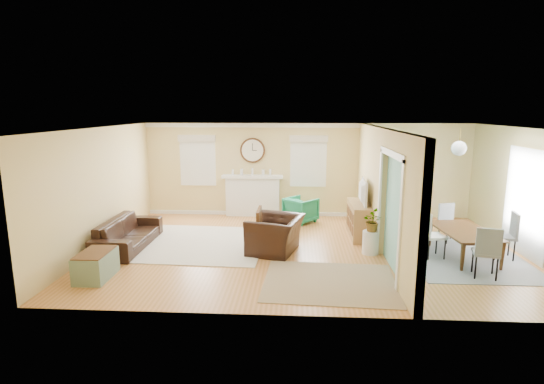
# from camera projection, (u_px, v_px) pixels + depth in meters

# --- Properties ---
(floor) EXTENTS (9.00, 9.00, 0.00)m
(floor) POSITION_uv_depth(u_px,v_px,m) (308.00, 250.00, 9.15)
(floor) COLOR #AC6C2F
(floor) RESTS_ON ground
(wall_back) EXTENTS (9.00, 0.02, 2.60)m
(wall_back) POSITION_uv_depth(u_px,v_px,m) (306.00, 170.00, 11.83)
(wall_back) COLOR #DBC36F
(wall_back) RESTS_ON ground
(wall_front) EXTENTS (9.00, 0.02, 2.60)m
(wall_front) POSITION_uv_depth(u_px,v_px,m) (315.00, 231.00, 5.96)
(wall_front) COLOR #DBC36F
(wall_front) RESTS_ON ground
(wall_left) EXTENTS (0.02, 6.00, 2.60)m
(wall_left) POSITION_uv_depth(u_px,v_px,m) (101.00, 188.00, 9.16)
(wall_left) COLOR #DBC36F
(wall_left) RESTS_ON ground
(wall_right) EXTENTS (0.02, 6.00, 2.60)m
(wall_right) POSITION_uv_depth(u_px,v_px,m) (530.00, 193.00, 8.63)
(wall_right) COLOR #DBC36F
(wall_right) RESTS_ON ground
(ceiling) EXTENTS (9.00, 6.00, 0.02)m
(ceiling) POSITION_uv_depth(u_px,v_px,m) (310.00, 128.00, 8.64)
(ceiling) COLOR white
(ceiling) RESTS_ON wall_back
(partition) EXTENTS (0.17, 6.00, 2.60)m
(partition) POSITION_uv_depth(u_px,v_px,m) (380.00, 186.00, 9.07)
(partition) COLOR #DBC36F
(partition) RESTS_ON ground
(fireplace) EXTENTS (1.70, 0.30, 1.17)m
(fireplace) POSITION_uv_depth(u_px,v_px,m) (253.00, 195.00, 11.94)
(fireplace) COLOR white
(fireplace) RESTS_ON ground
(wall_clock) EXTENTS (0.70, 0.07, 0.70)m
(wall_clock) POSITION_uv_depth(u_px,v_px,m) (253.00, 150.00, 11.78)
(wall_clock) COLOR #4E2E13
(wall_clock) RESTS_ON wall_back
(window_left) EXTENTS (1.05, 0.13, 1.42)m
(window_left) POSITION_uv_depth(u_px,v_px,m) (198.00, 157.00, 11.90)
(window_left) COLOR white
(window_left) RESTS_ON wall_back
(window_right) EXTENTS (1.05, 0.13, 1.42)m
(window_right) POSITION_uv_depth(u_px,v_px,m) (308.00, 158.00, 11.72)
(window_right) COLOR white
(window_right) RESTS_ON wall_back
(french_doors) EXTENTS (0.06, 1.70, 2.20)m
(french_doors) POSITION_uv_depth(u_px,v_px,m) (527.00, 203.00, 8.67)
(french_doors) COLOR white
(french_doors) RESTS_ON ground
(pendant) EXTENTS (0.30, 0.30, 0.55)m
(pendant) POSITION_uv_depth(u_px,v_px,m) (459.00, 148.00, 8.55)
(pendant) COLOR gold
(pendant) RESTS_ON ceiling
(rug_cream) EXTENTS (3.29, 2.89, 0.02)m
(rug_cream) POSITION_uv_depth(u_px,v_px,m) (194.00, 243.00, 9.57)
(rug_cream) COLOR beige
(rug_cream) RESTS_ON floor
(rug_jute) EXTENTS (2.38, 1.99, 0.01)m
(rug_jute) POSITION_uv_depth(u_px,v_px,m) (330.00, 282.00, 7.41)
(rug_jute) COLOR #95815D
(rug_jute) RESTS_ON floor
(rug_grey) EXTENTS (2.26, 2.83, 0.01)m
(rug_grey) POSITION_uv_depth(u_px,v_px,m) (464.00, 257.00, 8.67)
(rug_grey) COLOR gray
(rug_grey) RESTS_ON floor
(sofa) EXTENTS (0.85, 2.16, 0.63)m
(sofa) POSITION_uv_depth(u_px,v_px,m) (128.00, 233.00, 9.27)
(sofa) COLOR black
(sofa) RESTS_ON floor
(eames_chair) EXTENTS (1.29, 1.39, 0.76)m
(eames_chair) POSITION_uv_depth(u_px,v_px,m) (276.00, 235.00, 8.94)
(eames_chair) COLOR black
(eames_chair) RESTS_ON floor
(green_chair) EXTENTS (1.02, 1.03, 0.67)m
(green_chair) POSITION_uv_depth(u_px,v_px,m) (301.00, 210.00, 11.31)
(green_chair) COLOR #1B714D
(green_chair) RESTS_ON floor
(trunk) EXTENTS (0.53, 0.86, 0.49)m
(trunk) POSITION_uv_depth(u_px,v_px,m) (96.00, 265.00, 7.57)
(trunk) COLOR slate
(trunk) RESTS_ON floor
(credenza) EXTENTS (0.47, 1.37, 0.80)m
(credenza) POSITION_uv_depth(u_px,v_px,m) (359.00, 220.00, 10.04)
(credenza) COLOR olive
(credenza) RESTS_ON floor
(tv) EXTENTS (0.19, 0.98, 0.56)m
(tv) POSITION_uv_depth(u_px,v_px,m) (360.00, 192.00, 9.91)
(tv) COLOR black
(tv) RESTS_ON credenza
(garden_stool) EXTENTS (0.33, 0.33, 0.49)m
(garden_stool) POSITION_uv_depth(u_px,v_px,m) (370.00, 242.00, 8.85)
(garden_stool) COLOR white
(garden_stool) RESTS_ON floor
(potted_plant) EXTENTS (0.40, 0.45, 0.46)m
(potted_plant) POSITION_uv_depth(u_px,v_px,m) (371.00, 221.00, 8.76)
(potted_plant) COLOR #337F33
(potted_plant) RESTS_ON garden_stool
(dining_table) EXTENTS (1.08, 1.73, 0.58)m
(dining_table) POSITION_uv_depth(u_px,v_px,m) (465.00, 244.00, 8.62)
(dining_table) COLOR #4E2E13
(dining_table) RESTS_ON floor
(dining_chair_n) EXTENTS (0.47, 0.47, 0.86)m
(dining_chair_n) POSITION_uv_depth(u_px,v_px,m) (450.00, 220.00, 9.59)
(dining_chair_n) COLOR gray
(dining_chair_n) RESTS_ON floor
(dining_chair_s) EXTENTS (0.51, 0.51, 0.96)m
(dining_chair_s) POSITION_uv_depth(u_px,v_px,m) (486.00, 247.00, 7.56)
(dining_chair_s) COLOR gray
(dining_chair_s) RESTS_ON floor
(dining_chair_w) EXTENTS (0.49, 0.49, 0.95)m
(dining_chair_w) POSITION_uv_depth(u_px,v_px,m) (434.00, 231.00, 8.56)
(dining_chair_w) COLOR white
(dining_chair_w) RESTS_ON floor
(dining_chair_e) EXTENTS (0.49, 0.49, 0.96)m
(dining_chair_e) POSITION_uv_depth(u_px,v_px,m) (504.00, 231.00, 8.51)
(dining_chair_e) COLOR gray
(dining_chair_e) RESTS_ON floor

